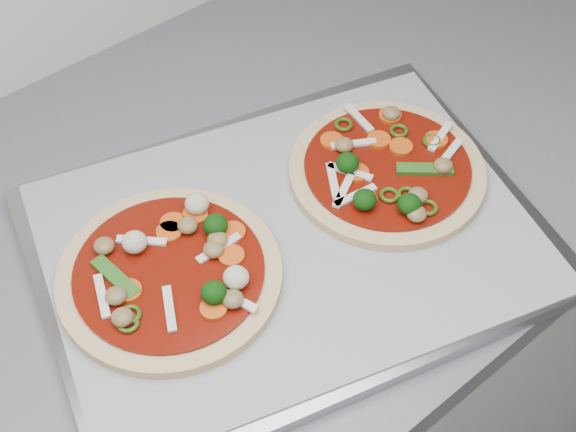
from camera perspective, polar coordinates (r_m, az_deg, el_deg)
countertop at (r=0.80m, az=-18.17°, el=-8.32°), size 3.60×0.60×0.04m
baking_tray at (r=0.79m, az=0.07°, el=-1.80°), size 0.56×0.47×0.02m
parchment at (r=0.79m, az=0.07°, el=-1.40°), size 0.54×0.45×0.00m
pizza_left at (r=0.75m, az=-8.25°, el=-3.96°), size 0.23×0.23×0.04m
pizza_right at (r=0.84m, az=7.04°, el=3.25°), size 0.27×0.27×0.03m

